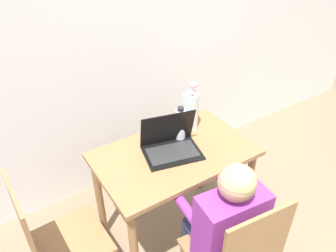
% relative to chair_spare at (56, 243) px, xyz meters
% --- Properties ---
extents(wall_back, '(6.40, 0.05, 2.50)m').
position_rel_chair_spare_xyz_m(wall_back, '(0.64, 0.81, 0.78)').
color(wall_back, white).
rests_on(wall_back, ground_plane).
extents(dining_table, '(0.99, 0.61, 0.73)m').
position_rel_chair_spare_xyz_m(dining_table, '(0.81, 0.04, 0.14)').
color(dining_table, olive).
rests_on(dining_table, ground_plane).
extents(chair_spare, '(0.41, 0.41, 0.93)m').
position_rel_chair_spare_xyz_m(chair_spare, '(0.00, 0.00, 0.00)').
color(chair_spare, olive).
rests_on(chair_spare, ground_plane).
extents(person_seated, '(0.40, 0.46, 1.06)m').
position_rel_chair_spare_xyz_m(person_seated, '(0.78, -0.49, 0.19)').
color(person_seated, purple).
rests_on(person_seated, ground_plane).
extents(laptop, '(0.40, 0.32, 0.25)m').
position_rel_chair_spare_xyz_m(laptop, '(0.80, 0.07, 0.32)').
color(laptop, black).
rests_on(laptop, dining_table).
extents(flower_vase, '(0.11, 0.11, 0.34)m').
position_rel_chair_spare_xyz_m(flower_vase, '(1.06, 0.22, 0.40)').
color(flower_vase, silver).
rests_on(flower_vase, dining_table).
extents(water_bottle, '(0.07, 0.07, 0.24)m').
position_rel_chair_spare_xyz_m(water_bottle, '(0.92, 0.14, 0.38)').
color(water_bottle, silver).
rests_on(water_bottle, dining_table).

